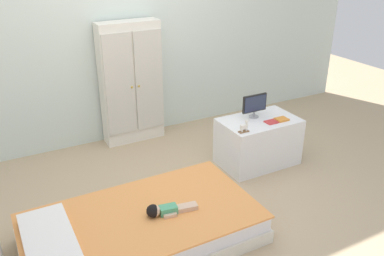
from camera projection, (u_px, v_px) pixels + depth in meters
The scene contains 11 objects.
ground_plane at pixel (184, 204), 3.57m from camera, with size 10.00×10.00×0.02m, color tan.
back_wall at pixel (115, 18), 4.27m from camera, with size 6.40×0.05×2.70m, color silver.
bed at pixel (143, 229), 3.06m from camera, with size 1.72×0.95×0.24m.
pillow at pixel (49, 240), 2.71m from camera, with size 0.32×0.69×0.07m, color white.
doll at pixel (163, 210), 3.00m from camera, with size 0.39×0.15×0.10m.
wardrobe at pixel (131, 83), 4.46m from camera, with size 0.67×0.26×1.34m.
tv_stand at pixel (258, 141), 4.12m from camera, with size 0.77×0.48×0.48m, color white.
tv_monitor at pixel (255, 104), 4.03m from camera, with size 0.27×0.10×0.24m.
rocking_horse_toy at pixel (245, 126), 3.74m from camera, with size 0.10×0.04×0.12m.
book_red at pixel (271, 122), 3.96m from camera, with size 0.12×0.10×0.01m, color #CC3838.
book_orange at pixel (282, 119), 4.01m from camera, with size 0.12×0.10×0.02m, color orange.
Camera 1 is at (-1.34, -2.65, 2.08)m, focal length 38.16 mm.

